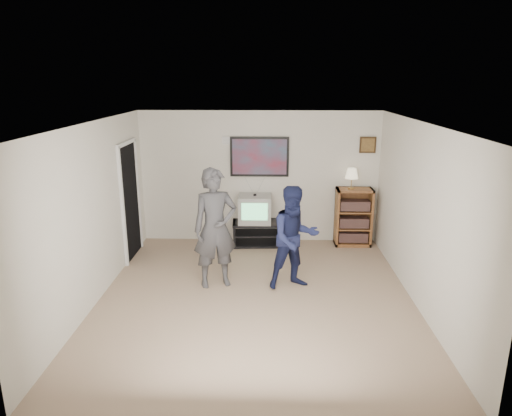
{
  "coord_description": "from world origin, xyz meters",
  "views": [
    {
      "loc": [
        0.17,
        -5.98,
        3.06
      ],
      "look_at": [
        -0.02,
        0.73,
        1.15
      ],
      "focal_mm": 32.0,
      "sensor_mm": 36.0,
      "label": 1
    }
  ],
  "objects_px": {
    "bookshelf": "(353,217)",
    "person_short": "(294,238)",
    "crt_television": "(255,209)",
    "person_tall": "(215,228)",
    "media_stand": "(256,233)"
  },
  "relations": [
    {
      "from": "bookshelf",
      "to": "person_short",
      "type": "xyz_separation_m",
      "value": [
        -1.21,
        -1.87,
        0.24
      ]
    },
    {
      "from": "person_short",
      "to": "crt_television",
      "type": "bearing_deg",
      "value": 91.27
    },
    {
      "from": "crt_television",
      "to": "bookshelf",
      "type": "bearing_deg",
      "value": 1.56
    },
    {
      "from": "bookshelf",
      "to": "person_short",
      "type": "bearing_deg",
      "value": -122.98
    },
    {
      "from": "crt_television",
      "to": "person_tall",
      "type": "xyz_separation_m",
      "value": [
        -0.54,
        -1.78,
        0.2
      ]
    },
    {
      "from": "media_stand",
      "to": "bookshelf",
      "type": "bearing_deg",
      "value": -1.68
    },
    {
      "from": "person_tall",
      "to": "person_short",
      "type": "bearing_deg",
      "value": -20.67
    },
    {
      "from": "crt_television",
      "to": "person_tall",
      "type": "height_order",
      "value": "person_tall"
    },
    {
      "from": "person_short",
      "to": "media_stand",
      "type": "bearing_deg",
      "value": 90.47
    },
    {
      "from": "crt_television",
      "to": "person_short",
      "type": "distance_m",
      "value": 1.93
    },
    {
      "from": "bookshelf",
      "to": "person_tall",
      "type": "distance_m",
      "value": 3.03
    },
    {
      "from": "person_short",
      "to": "bookshelf",
      "type": "bearing_deg",
      "value": 38.86
    },
    {
      "from": "crt_television",
      "to": "person_tall",
      "type": "bearing_deg",
      "value": -106.79
    },
    {
      "from": "bookshelf",
      "to": "person_tall",
      "type": "bearing_deg",
      "value": -142.59
    },
    {
      "from": "person_tall",
      "to": "person_short",
      "type": "relative_size",
      "value": 1.16
    }
  ]
}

